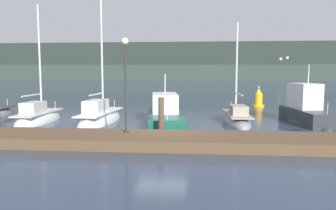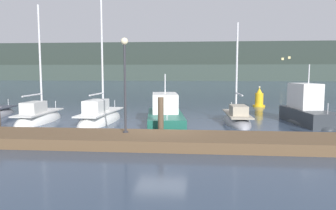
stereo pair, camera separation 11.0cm
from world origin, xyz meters
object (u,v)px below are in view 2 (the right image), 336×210
Objects in this scene: sailboat_berth_3 at (39,120)px; dock_lamppost at (125,70)px; sailboat_berth_6 at (237,121)px; sailboat_berth_4 at (100,120)px; motorboat_berth_5 at (165,120)px; channel_buoy at (259,99)px; motorboat_berth_7 at (307,115)px.

sailboat_berth_3 is 9.10m from dock_lamppost.
sailboat_berth_4 is at bearing -175.56° from sailboat_berth_6.
sailboat_berth_6 is 1.61× the size of dock_lamppost.
motorboat_berth_5 is at bearing -1.43° from sailboat_berth_3.
channel_buoy is 18.13m from dock_lamppost.
sailboat_berth_4 is 5.09× the size of channel_buoy.
motorboat_berth_7 is 12.16m from dock_lamppost.
motorboat_berth_7 is 9.37m from channel_buoy.
sailboat_berth_6 is at bearing 14.32° from motorboat_berth_5.
motorboat_berth_7 is 1.32× the size of dock_lamppost.
channel_buoy is (-1.24, 9.28, 0.19)m from motorboat_berth_7.
sailboat_berth_6 is at bearing -176.61° from motorboat_berth_7.
sailboat_berth_3 is 12.44m from sailboat_berth_6.
sailboat_berth_4 is at bearing 3.75° from sailboat_berth_3.
sailboat_berth_6 is 3.66× the size of channel_buoy.
sailboat_berth_4 reaches higher than motorboat_berth_5.
sailboat_berth_4 is at bearing -175.91° from motorboat_berth_7.
dock_lamppost is (6.75, -5.24, 3.14)m from sailboat_berth_3.
dock_lamppost is (-8.71, -15.69, 2.58)m from channel_buoy.
channel_buoy is at bearing 55.09° from motorboat_berth_5.
sailboat_berth_6 is (8.52, 0.66, -0.03)m from sailboat_berth_4.
motorboat_berth_5 is (8.03, -0.20, 0.17)m from sailboat_berth_3.
channel_buoy is at bearing 41.40° from sailboat_berth_4.
sailboat_berth_6 is (4.38, 1.12, -0.17)m from motorboat_berth_5.
sailboat_berth_4 is 1.69× the size of motorboat_berth_7.
sailboat_berth_3 is 1.92× the size of dock_lamppost.
sailboat_berth_4 is 2.24× the size of dock_lamppost.
motorboat_berth_7 is (4.30, 0.25, 0.37)m from sailboat_berth_6.
motorboat_berth_5 is at bearing -165.68° from sailboat_berth_6.
sailboat_berth_4 reaches higher than sailboat_berth_6.
sailboat_berth_4 is at bearing 117.49° from dock_lamppost.
sailboat_berth_3 is 3.90m from sailboat_berth_4.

